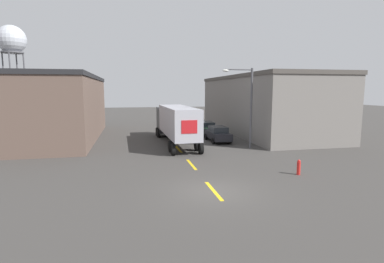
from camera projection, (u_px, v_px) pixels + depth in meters
ground_plane at (214, 191)px, 15.55m from camera, size 160.00×160.00×0.00m
road_centerline at (191, 164)px, 21.16m from camera, size 0.20×14.45×0.01m
warehouse_left at (58, 107)px, 32.13m from camera, size 8.33×20.27×6.79m
warehouse_right at (262, 104)px, 37.49m from camera, size 9.17×23.31×7.00m
semi_truck at (175, 121)px, 29.31m from camera, size 2.90×12.68×3.69m
parked_car_right_far at (206, 128)px, 35.22m from camera, size 1.95×4.52×1.57m
parked_car_right_mid at (218, 134)px, 30.62m from camera, size 1.95×4.52×1.57m
water_tower at (12, 41)px, 62.26m from camera, size 5.79×5.79×18.62m
street_lamp at (247, 101)px, 26.53m from camera, size 2.82×0.32×7.15m
fire_hydrant at (299, 167)px, 18.55m from camera, size 0.22×0.22×0.95m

